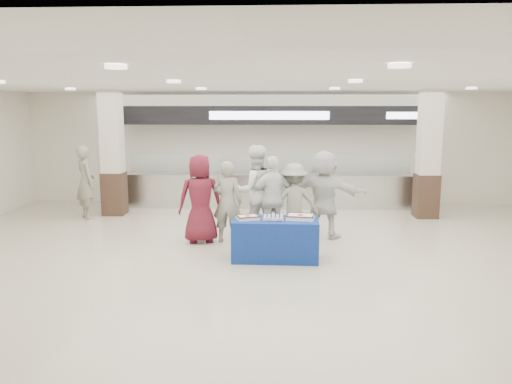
{
  "coord_description": "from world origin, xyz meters",
  "views": [
    {
      "loc": [
        0.23,
        -8.4,
        2.73
      ],
      "look_at": [
        -0.2,
        1.6,
        1.05
      ],
      "focal_mm": 35.0,
      "sensor_mm": 36.0,
      "label": 1
    }
  ],
  "objects_px": {
    "soldier_a": "(227,202)",
    "sheet_cake_right": "(300,216)",
    "cupcake_tray": "(273,218)",
    "chef_short": "(273,199)",
    "display_table": "(275,239)",
    "civilian_maroon": "(200,199)",
    "sheet_cake_left": "(248,217)",
    "soldier_bg": "(86,182)",
    "civilian_white": "(324,194)",
    "chef_tall": "(255,191)",
    "soldier_b": "(294,202)"
  },
  "relations": [
    {
      "from": "sheet_cake_left",
      "to": "sheet_cake_right",
      "type": "bearing_deg",
      "value": 2.94
    },
    {
      "from": "civilian_maroon",
      "to": "soldier_a",
      "type": "height_order",
      "value": "civilian_maroon"
    },
    {
      "from": "sheet_cake_right",
      "to": "civilian_white",
      "type": "distance_m",
      "value": 1.73
    },
    {
      "from": "cupcake_tray",
      "to": "chef_short",
      "type": "bearing_deg",
      "value": 90.67
    },
    {
      "from": "sheet_cake_left",
      "to": "soldier_bg",
      "type": "height_order",
      "value": "soldier_bg"
    },
    {
      "from": "cupcake_tray",
      "to": "chef_short",
      "type": "height_order",
      "value": "chef_short"
    },
    {
      "from": "sheet_cake_right",
      "to": "civilian_maroon",
      "type": "bearing_deg",
      "value": 150.94
    },
    {
      "from": "soldier_a",
      "to": "chef_tall",
      "type": "height_order",
      "value": "chef_tall"
    },
    {
      "from": "display_table",
      "to": "civilian_maroon",
      "type": "distance_m",
      "value": 1.98
    },
    {
      "from": "soldier_b",
      "to": "sheet_cake_left",
      "type": "bearing_deg",
      "value": 52.98
    },
    {
      "from": "sheet_cake_left",
      "to": "soldier_b",
      "type": "relative_size",
      "value": 0.29
    },
    {
      "from": "chef_tall",
      "to": "soldier_b",
      "type": "relative_size",
      "value": 1.22
    },
    {
      "from": "cupcake_tray",
      "to": "chef_short",
      "type": "relative_size",
      "value": 0.22
    },
    {
      "from": "civilian_maroon",
      "to": "civilian_white",
      "type": "relative_size",
      "value": 0.98
    },
    {
      "from": "sheet_cake_left",
      "to": "chef_tall",
      "type": "height_order",
      "value": "chef_tall"
    },
    {
      "from": "cupcake_tray",
      "to": "civilian_maroon",
      "type": "xyz_separation_m",
      "value": [
        -1.5,
        1.16,
        0.13
      ]
    },
    {
      "from": "sheet_cake_left",
      "to": "soldier_bg",
      "type": "xyz_separation_m",
      "value": [
        -4.25,
        3.3,
        0.13
      ]
    },
    {
      "from": "sheet_cake_right",
      "to": "soldier_bg",
      "type": "relative_size",
      "value": 0.29
    },
    {
      "from": "sheet_cake_left",
      "to": "chef_short",
      "type": "bearing_deg",
      "value": 71.74
    },
    {
      "from": "sheet_cake_right",
      "to": "chef_tall",
      "type": "relative_size",
      "value": 0.27
    },
    {
      "from": "civilian_white",
      "to": "soldier_bg",
      "type": "relative_size",
      "value": 1.02
    },
    {
      "from": "chef_tall",
      "to": "chef_short",
      "type": "distance_m",
      "value": 0.53
    },
    {
      "from": "soldier_b",
      "to": "sheet_cake_right",
      "type": "bearing_deg",
      "value": 87.55
    },
    {
      "from": "soldier_bg",
      "to": "chef_tall",
      "type": "bearing_deg",
      "value": -150.45
    },
    {
      "from": "sheet_cake_left",
      "to": "display_table",
      "type": "bearing_deg",
      "value": 4.32
    },
    {
      "from": "soldier_a",
      "to": "chef_short",
      "type": "distance_m",
      "value": 0.95
    },
    {
      "from": "chef_short",
      "to": "civilian_white",
      "type": "height_order",
      "value": "civilian_white"
    },
    {
      "from": "civilian_maroon",
      "to": "display_table",
      "type": "bearing_deg",
      "value": 128.29
    },
    {
      "from": "sheet_cake_right",
      "to": "civilian_maroon",
      "type": "height_order",
      "value": "civilian_maroon"
    },
    {
      "from": "sheet_cake_right",
      "to": "civilian_white",
      "type": "relative_size",
      "value": 0.29
    },
    {
      "from": "sheet_cake_left",
      "to": "cupcake_tray",
      "type": "xyz_separation_m",
      "value": [
        0.46,
        0.0,
        -0.01
      ]
    },
    {
      "from": "cupcake_tray",
      "to": "civilian_maroon",
      "type": "height_order",
      "value": "civilian_maroon"
    },
    {
      "from": "cupcake_tray",
      "to": "soldier_b",
      "type": "bearing_deg",
      "value": 73.73
    },
    {
      "from": "cupcake_tray",
      "to": "civilian_white",
      "type": "height_order",
      "value": "civilian_white"
    },
    {
      "from": "civilian_maroon",
      "to": "civilian_white",
      "type": "xyz_separation_m",
      "value": [
        2.57,
        0.51,
        0.02
      ]
    },
    {
      "from": "cupcake_tray",
      "to": "chef_short",
      "type": "xyz_separation_m",
      "value": [
        -0.02,
        1.35,
        0.11
      ]
    },
    {
      "from": "sheet_cake_left",
      "to": "civilian_white",
      "type": "xyz_separation_m",
      "value": [
        1.53,
        1.67,
        0.14
      ]
    },
    {
      "from": "sheet_cake_right",
      "to": "soldier_a",
      "type": "relative_size",
      "value": 0.32
    },
    {
      "from": "cupcake_tray",
      "to": "civilian_white",
      "type": "bearing_deg",
      "value": 57.39
    },
    {
      "from": "soldier_b",
      "to": "civilian_maroon",
      "type": "bearing_deg",
      "value": 2.76
    },
    {
      "from": "sheet_cake_left",
      "to": "civilian_maroon",
      "type": "xyz_separation_m",
      "value": [
        -1.04,
        1.16,
        0.12
      ]
    },
    {
      "from": "sheet_cake_right",
      "to": "soldier_a",
      "type": "height_order",
      "value": "soldier_a"
    },
    {
      "from": "display_table",
      "to": "soldier_bg",
      "type": "bearing_deg",
      "value": 146.73
    },
    {
      "from": "soldier_a",
      "to": "soldier_bg",
      "type": "height_order",
      "value": "soldier_bg"
    },
    {
      "from": "civilian_white",
      "to": "chef_tall",
      "type": "bearing_deg",
      "value": 20.0
    },
    {
      "from": "civilian_white",
      "to": "cupcake_tray",
      "type": "bearing_deg",
      "value": 78.39
    },
    {
      "from": "soldier_a",
      "to": "sheet_cake_right",
      "type": "bearing_deg",
      "value": 147.47
    },
    {
      "from": "soldier_a",
      "to": "civilian_white",
      "type": "relative_size",
      "value": 0.9
    },
    {
      "from": "cupcake_tray",
      "to": "soldier_bg",
      "type": "bearing_deg",
      "value": 144.98
    },
    {
      "from": "display_table",
      "to": "soldier_b",
      "type": "xyz_separation_m",
      "value": [
        0.38,
        1.4,
        0.43
      ]
    }
  ]
}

